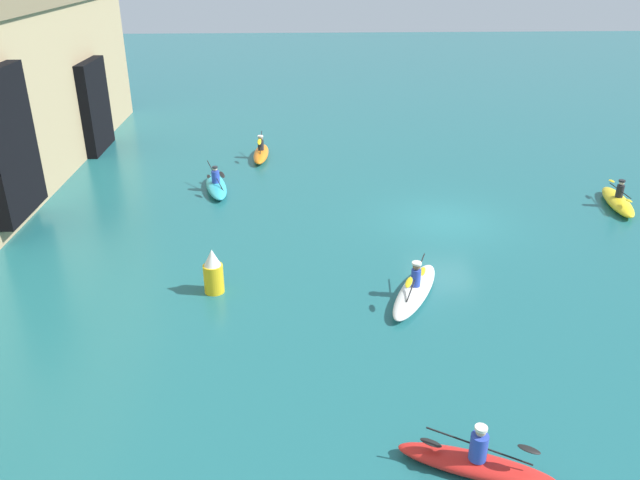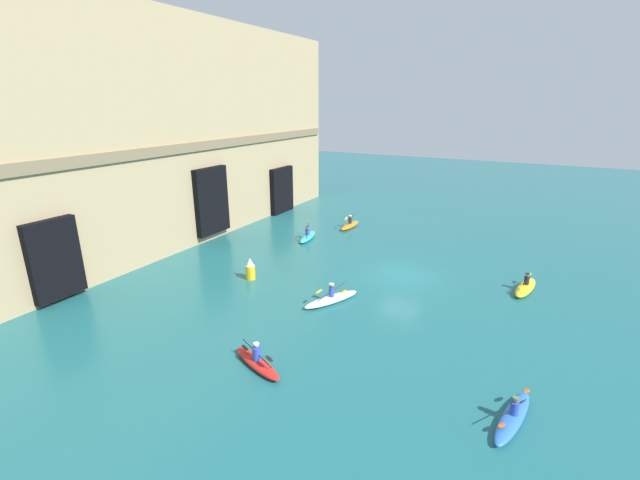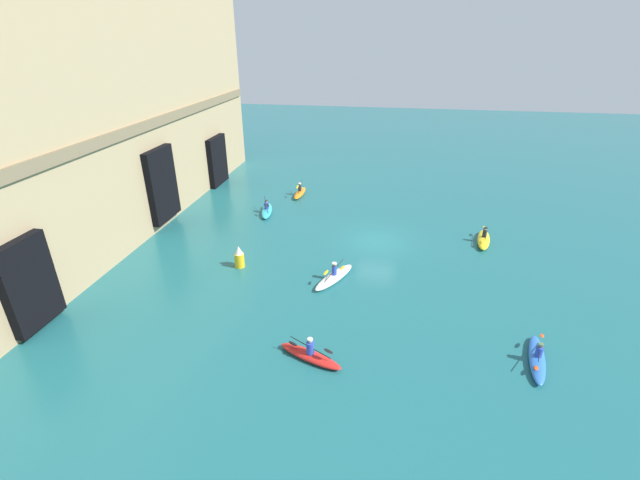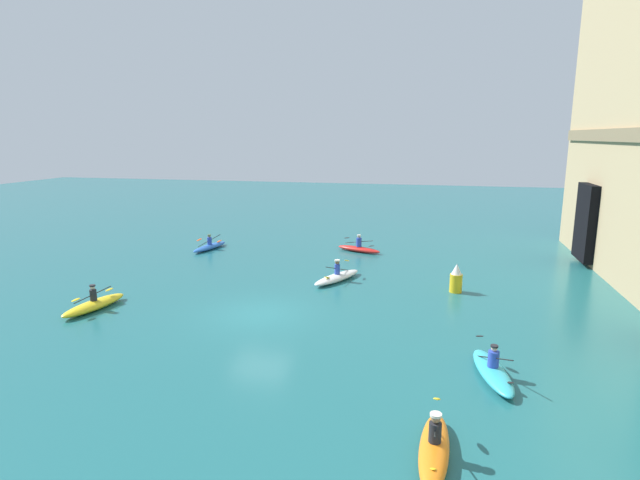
# 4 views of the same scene
# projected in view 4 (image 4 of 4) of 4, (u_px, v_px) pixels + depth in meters

# --- Properties ---
(ground_plane) EXTENTS (120.00, 120.00, 0.00)m
(ground_plane) POSITION_uv_depth(u_px,v_px,m) (260.00, 314.00, 21.10)
(ground_plane) COLOR #1E6066
(kayak_orange) EXTENTS (3.09, 0.81, 1.18)m
(kayak_orange) POSITION_uv_depth(u_px,v_px,m) (434.00, 448.00, 11.61)
(kayak_orange) COLOR orange
(kayak_orange) RESTS_ON ground
(kayak_yellow) EXTENTS (3.37, 1.36, 1.11)m
(kayak_yellow) POSITION_uv_depth(u_px,v_px,m) (94.00, 304.00, 21.59)
(kayak_yellow) COLOR yellow
(kayak_yellow) RESTS_ON ground
(kayak_white) EXTENTS (3.57, 2.28, 1.13)m
(kayak_white) POSITION_uv_depth(u_px,v_px,m) (337.00, 277.00, 25.89)
(kayak_white) COLOR white
(kayak_white) RESTS_ON ground
(kayak_red) EXTENTS (1.78, 3.13, 1.13)m
(kayak_red) POSITION_uv_depth(u_px,v_px,m) (359.00, 248.00, 32.41)
(kayak_red) COLOR red
(kayak_red) RESTS_ON ground
(kayak_cyan) EXTENTS (3.31, 1.44, 1.09)m
(kayak_cyan) POSITION_uv_depth(u_px,v_px,m) (493.00, 371.00, 15.51)
(kayak_cyan) COLOR #33B2C6
(kayak_cyan) RESTS_ON ground
(kayak_blue) EXTENTS (3.44, 1.29, 1.01)m
(kayak_blue) POSITION_uv_depth(u_px,v_px,m) (210.00, 246.00, 33.15)
(kayak_blue) COLOR blue
(kayak_blue) RESTS_ON ground
(marker_buoy) EXTENTS (0.59, 0.59, 1.40)m
(marker_buoy) POSITION_uv_depth(u_px,v_px,m) (456.00, 279.00, 23.94)
(marker_buoy) COLOR yellow
(marker_buoy) RESTS_ON ground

